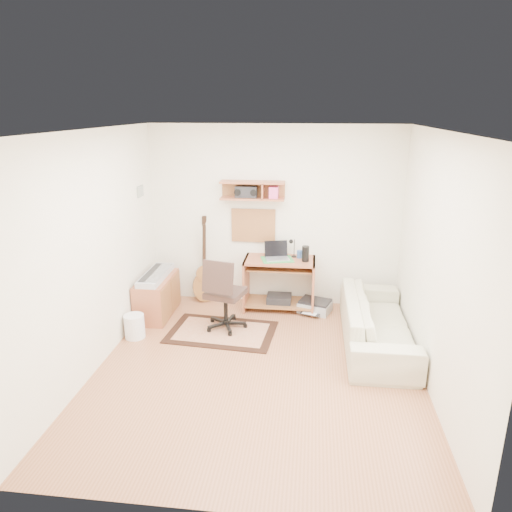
# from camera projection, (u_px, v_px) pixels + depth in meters

# --- Properties ---
(floor) EXTENTS (3.60, 4.00, 0.01)m
(floor) POSITION_uv_depth(u_px,v_px,m) (258.00, 369.00, 5.35)
(floor) COLOR #A96B46
(floor) RESTS_ON ground
(ceiling) EXTENTS (3.60, 4.00, 0.01)m
(ceiling) POSITION_uv_depth(u_px,v_px,m) (258.00, 130.00, 4.57)
(ceiling) COLOR white
(ceiling) RESTS_ON ground
(back_wall) EXTENTS (3.60, 0.01, 2.60)m
(back_wall) POSITION_uv_depth(u_px,v_px,m) (274.00, 217.00, 6.86)
(back_wall) COLOR white
(back_wall) RESTS_ON ground
(left_wall) EXTENTS (0.01, 4.00, 2.60)m
(left_wall) POSITION_uv_depth(u_px,v_px,m) (93.00, 253.00, 5.16)
(left_wall) COLOR white
(left_wall) RESTS_ON ground
(right_wall) EXTENTS (0.01, 4.00, 2.60)m
(right_wall) POSITION_uv_depth(u_px,v_px,m) (438.00, 266.00, 4.75)
(right_wall) COLOR white
(right_wall) RESTS_ON ground
(wall_shelf) EXTENTS (0.90, 0.25, 0.26)m
(wall_shelf) POSITION_uv_depth(u_px,v_px,m) (252.00, 190.00, 6.65)
(wall_shelf) COLOR #AC5E3C
(wall_shelf) RESTS_ON back_wall
(cork_board) EXTENTS (0.64, 0.03, 0.49)m
(cork_board) POSITION_uv_depth(u_px,v_px,m) (253.00, 225.00, 6.91)
(cork_board) COLOR tan
(cork_board) RESTS_ON back_wall
(wall_photo) EXTENTS (0.02, 0.20, 0.15)m
(wall_photo) POSITION_uv_depth(u_px,v_px,m) (140.00, 191.00, 6.46)
(wall_photo) COLOR #4C8CBF
(wall_photo) RESTS_ON left_wall
(desk) EXTENTS (1.00, 0.55, 0.75)m
(desk) POSITION_uv_depth(u_px,v_px,m) (279.00, 284.00, 6.86)
(desk) COLOR #AC5E3C
(desk) RESTS_ON floor
(laptop) EXTENTS (0.40, 0.40, 0.25)m
(laptop) POSITION_uv_depth(u_px,v_px,m) (277.00, 251.00, 6.69)
(laptop) COLOR silver
(laptop) RESTS_ON desk
(speaker) EXTENTS (0.10, 0.10, 0.22)m
(speaker) POSITION_uv_depth(u_px,v_px,m) (306.00, 254.00, 6.62)
(speaker) COLOR black
(speaker) RESTS_ON desk
(desk_lamp) EXTENTS (0.09, 0.09, 0.27)m
(desk_lamp) POSITION_uv_depth(u_px,v_px,m) (294.00, 248.00, 6.81)
(desk_lamp) COLOR black
(desk_lamp) RESTS_ON desk
(pencil_cup) EXTENTS (0.08, 0.08, 0.11)m
(pencil_cup) POSITION_uv_depth(u_px,v_px,m) (300.00, 254.00, 6.79)
(pencil_cup) COLOR #2D4E88
(pencil_cup) RESTS_ON desk
(boombox) EXTENTS (0.30, 0.14, 0.16)m
(boombox) POSITION_uv_depth(u_px,v_px,m) (246.00, 192.00, 6.66)
(boombox) COLOR black
(boombox) RESTS_ON wall_shelf
(rug) EXTENTS (1.42, 1.01, 0.02)m
(rug) POSITION_uv_depth(u_px,v_px,m) (222.00, 332.00, 6.21)
(rug) COLOR #D4B78E
(rug) RESTS_ON floor
(task_chair) EXTENTS (0.62, 0.62, 1.00)m
(task_chair) POSITION_uv_depth(u_px,v_px,m) (225.00, 293.00, 6.19)
(task_chair) COLOR #32231D
(task_chair) RESTS_ON floor
(cabinet) EXTENTS (0.40, 0.90, 0.55)m
(cabinet) POSITION_uv_depth(u_px,v_px,m) (157.00, 296.00, 6.68)
(cabinet) COLOR #AC5E3C
(cabinet) RESTS_ON floor
(music_keyboard) EXTENTS (0.28, 0.88, 0.08)m
(music_keyboard) POSITION_uv_depth(u_px,v_px,m) (156.00, 275.00, 6.58)
(music_keyboard) COLOR #B2B5BA
(music_keyboard) RESTS_ON cabinet
(guitar) EXTENTS (0.41, 0.34, 1.30)m
(guitar) POSITION_uv_depth(u_px,v_px,m) (203.00, 260.00, 7.03)
(guitar) COLOR #98622E
(guitar) RESTS_ON floor
(waste_basket) EXTENTS (0.32, 0.32, 0.31)m
(waste_basket) POSITION_uv_depth(u_px,v_px,m) (135.00, 326.00, 6.04)
(waste_basket) COLOR white
(waste_basket) RESTS_ON floor
(printer) EXTENTS (0.52, 0.46, 0.16)m
(printer) POSITION_uv_depth(u_px,v_px,m) (315.00, 306.00, 6.83)
(printer) COLOR #A5A8AA
(printer) RESTS_ON floor
(sofa) EXTENTS (0.59, 2.01, 0.79)m
(sofa) POSITION_uv_depth(u_px,v_px,m) (378.00, 314.00, 5.81)
(sofa) COLOR #C1BB99
(sofa) RESTS_ON floor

